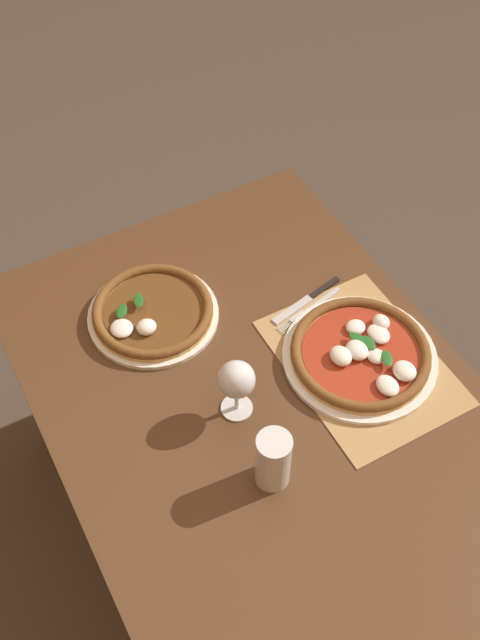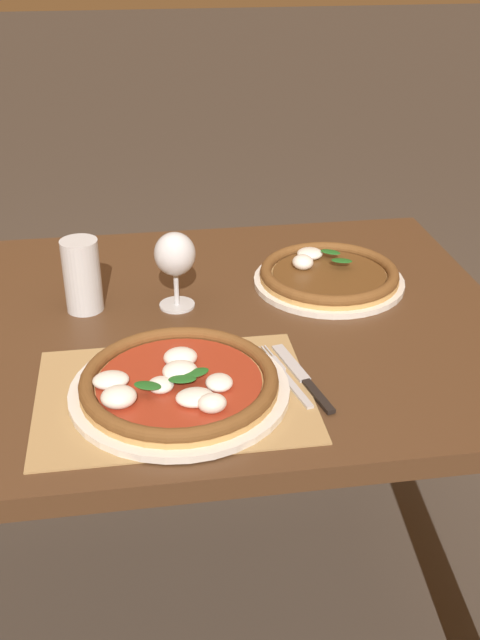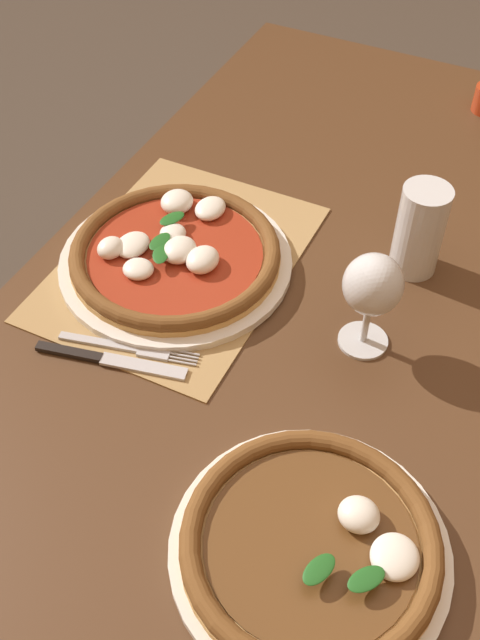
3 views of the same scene
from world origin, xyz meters
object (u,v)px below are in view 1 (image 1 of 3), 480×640
at_px(fork, 309,310).
at_px(knife, 307,300).
at_px(pizza_near, 361,354).
at_px(pizza_far, 152,312).
at_px(pint_glass, 273,461).
at_px(wine_glass, 237,381).

bearing_deg(fork, knife, -19.64).
height_order(pizza_near, fork, pizza_near).
height_order(pizza_far, pint_glass, pint_glass).
bearing_deg(knife, pizza_near, -175.62).
height_order(pint_glass, fork, pint_glass).
relative_size(pizza_near, pizza_far, 1.13).
distance_m(pizza_far, knife, 0.37).
bearing_deg(wine_glass, pint_glass, 175.17).
height_order(fork, knife, knife).
bearing_deg(pizza_far, wine_glass, -170.41).
distance_m(pizza_near, fork, 0.18).
distance_m(pizza_far, pint_glass, 0.50).
xyz_separation_m(pizza_near, wine_glass, (0.02, 0.31, 0.08)).
xyz_separation_m(wine_glass, knife, (0.19, -0.29, -0.10)).
xyz_separation_m(pizza_near, pizza_far, (0.34, 0.36, -0.00)).
bearing_deg(fork, pint_glass, 138.21).
relative_size(pint_glass, knife, 0.68).
relative_size(pizza_far, pint_glass, 2.16).
bearing_deg(knife, wine_glass, 122.27).
bearing_deg(knife, fork, 160.36).
xyz_separation_m(pizza_near, pint_glass, (-0.16, 0.33, 0.05)).
distance_m(fork, knife, 0.03).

